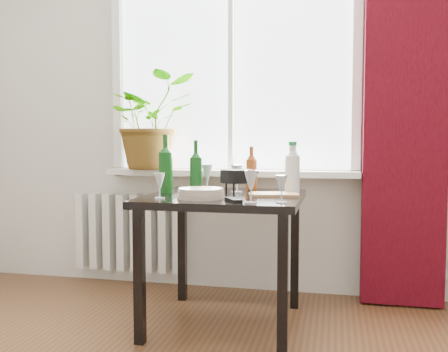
% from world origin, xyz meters
% --- Properties ---
extents(window, '(1.72, 0.08, 1.62)m').
position_xyz_m(window, '(0.00, 2.22, 1.60)').
color(window, white).
rests_on(window, ground).
extents(windowsill, '(1.72, 0.20, 0.04)m').
position_xyz_m(windowsill, '(0.00, 2.15, 0.82)').
color(windowsill, white).
rests_on(windowsill, ground).
extents(curtain, '(0.50, 0.12, 2.56)m').
position_xyz_m(curtain, '(1.12, 2.12, 1.30)').
color(curtain, '#37050D').
rests_on(curtain, ground).
extents(radiator, '(0.80, 0.10, 0.55)m').
position_xyz_m(radiator, '(-0.75, 2.18, 0.38)').
color(radiator, silver).
rests_on(radiator, ground).
extents(table, '(0.85, 0.85, 0.74)m').
position_xyz_m(table, '(0.10, 1.55, 0.65)').
color(table, black).
rests_on(table, ground).
extents(potted_plant, '(0.79, 0.78, 0.66)m').
position_xyz_m(potted_plant, '(-0.56, 2.14, 1.18)').
color(potted_plant, '#29721E').
rests_on(potted_plant, windowsill).
extents(wine_bottle_left, '(0.10, 0.10, 0.35)m').
position_xyz_m(wine_bottle_left, '(-0.26, 1.58, 0.91)').
color(wine_bottle_left, '#0B3D0E').
rests_on(wine_bottle_left, table).
extents(wine_bottle_right, '(0.09, 0.09, 0.31)m').
position_xyz_m(wine_bottle_right, '(-0.08, 1.60, 0.89)').
color(wine_bottle_right, '#0B3C0F').
rests_on(wine_bottle_right, table).
extents(bottle_amber, '(0.09, 0.09, 0.27)m').
position_xyz_m(bottle_amber, '(0.20, 1.85, 0.88)').
color(bottle_amber, maroon).
rests_on(bottle_amber, table).
extents(cleaning_bottle, '(0.09, 0.09, 0.30)m').
position_xyz_m(cleaning_bottle, '(0.46, 1.70, 0.89)').
color(cleaning_bottle, silver).
rests_on(cleaning_bottle, table).
extents(wineglass_front_right, '(0.08, 0.08, 0.16)m').
position_xyz_m(wineglass_front_right, '(0.30, 1.21, 0.82)').
color(wineglass_front_right, silver).
rests_on(wineglass_front_right, table).
extents(wineglass_far_right, '(0.08, 0.08, 0.14)m').
position_xyz_m(wineglass_far_right, '(0.45, 1.25, 0.81)').
color(wineglass_far_right, '#B2BCC0').
rests_on(wineglass_far_right, table).
extents(wineglass_back_center, '(0.08, 0.08, 0.17)m').
position_xyz_m(wineglass_back_center, '(0.14, 1.69, 0.82)').
color(wineglass_back_center, white).
rests_on(wineglass_back_center, table).
extents(wineglass_back_left, '(0.07, 0.07, 0.16)m').
position_xyz_m(wineglass_back_left, '(-0.06, 1.77, 0.82)').
color(wineglass_back_left, '#B0B6BD').
rests_on(wineglass_back_left, table).
extents(wineglass_front_left, '(0.06, 0.06, 0.14)m').
position_xyz_m(wineglass_front_left, '(-0.19, 1.29, 0.81)').
color(wineglass_front_left, silver).
rests_on(wineglass_front_left, table).
extents(plate_stack, '(0.29, 0.29, 0.05)m').
position_xyz_m(plate_stack, '(0.02, 1.35, 0.77)').
color(plate_stack, '#B9A99A').
rests_on(plate_stack, table).
extents(fondue_pot, '(0.24, 0.22, 0.14)m').
position_xyz_m(fondue_pot, '(0.16, 1.56, 0.81)').
color(fondue_pot, black).
rests_on(fondue_pot, table).
extents(tv_remote, '(0.12, 0.16, 0.02)m').
position_xyz_m(tv_remote, '(0.21, 1.25, 0.75)').
color(tv_remote, black).
rests_on(tv_remote, table).
extents(cutting_board, '(0.29, 0.22, 0.01)m').
position_xyz_m(cutting_board, '(0.37, 1.57, 0.75)').
color(cutting_board, '#A7794B').
rests_on(cutting_board, table).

